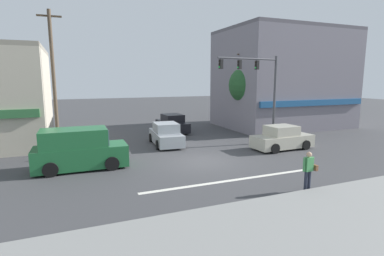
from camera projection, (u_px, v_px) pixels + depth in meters
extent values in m
plane|color=#3D3D3F|center=(203.00, 161.00, 17.03)|extent=(120.00, 120.00, 0.00)
cube|color=silver|center=(234.00, 180.00, 13.83)|extent=(9.00, 0.24, 0.01)
cube|color=gray|center=(317.00, 227.00, 9.25)|extent=(40.00, 5.00, 0.16)
cube|color=slate|center=(282.00, 80.00, 29.30)|extent=(11.63, 8.37, 8.97)
cube|color=#1E5184|center=(314.00, 103.00, 25.69)|extent=(11.05, 0.24, 0.50)
cube|color=#57545B|center=(285.00, 31.00, 28.55)|extent=(11.63, 8.37, 0.30)
cylinder|color=#4C3823|center=(247.00, 115.00, 26.88)|extent=(0.32, 0.32, 2.80)
sphere|color=#235128|center=(248.00, 85.00, 26.44)|extent=(3.46, 3.46, 3.46)
cylinder|color=brown|center=(54.00, 83.00, 18.68)|extent=(0.22, 0.22, 8.78)
cube|color=#473828|center=(49.00, 16.00, 18.03)|extent=(1.40, 0.12, 0.10)
cylinder|color=brown|center=(244.00, 91.00, 26.21)|extent=(0.22, 0.22, 7.10)
cube|color=#473828|center=(245.00, 55.00, 25.70)|extent=(1.40, 0.12, 0.10)
cylinder|color=#47474C|center=(274.00, 100.00, 21.38)|extent=(0.18, 0.18, 6.20)
cylinder|color=#47474C|center=(249.00, 59.00, 19.85)|extent=(4.79, 0.51, 0.12)
cube|color=black|center=(257.00, 65.00, 20.24)|extent=(0.22, 0.26, 0.60)
sphere|color=black|center=(256.00, 62.00, 20.15)|extent=(0.12, 0.12, 0.12)
sphere|color=black|center=(256.00, 65.00, 20.18)|extent=(0.12, 0.12, 0.12)
sphere|color=green|center=(255.00, 68.00, 20.21)|extent=(0.12, 0.12, 0.12)
cube|color=black|center=(240.00, 65.00, 19.59)|extent=(0.22, 0.26, 0.60)
sphere|color=black|center=(238.00, 62.00, 19.51)|extent=(0.12, 0.12, 0.12)
sphere|color=black|center=(238.00, 65.00, 19.54)|extent=(0.12, 0.12, 0.12)
sphere|color=green|center=(238.00, 67.00, 19.57)|extent=(0.12, 0.12, 0.12)
cube|color=black|center=(221.00, 64.00, 18.95)|extent=(0.22, 0.26, 0.60)
sphere|color=black|center=(219.00, 61.00, 18.86)|extent=(0.12, 0.12, 0.12)
sphere|color=black|center=(219.00, 64.00, 18.89)|extent=(0.12, 0.12, 0.12)
sphere|color=green|center=(219.00, 67.00, 18.92)|extent=(0.12, 0.12, 0.12)
cube|color=#999EA3|center=(166.00, 137.00, 21.18)|extent=(2.00, 4.22, 0.80)
cube|color=#999EA3|center=(166.00, 127.00, 20.97)|extent=(1.70, 2.01, 0.64)
cube|color=#475666|center=(163.00, 125.00, 21.88)|extent=(1.44, 0.17, 0.54)
cylinder|color=black|center=(151.00, 138.00, 22.15)|extent=(0.23, 0.65, 0.64)
cylinder|color=black|center=(173.00, 136.00, 22.67)|extent=(0.23, 0.65, 0.64)
cylinder|color=black|center=(158.00, 145.00, 19.76)|extent=(0.23, 0.65, 0.64)
cylinder|color=black|center=(182.00, 143.00, 20.28)|extent=(0.23, 0.65, 0.64)
cube|color=#B7B29E|center=(282.00, 141.00, 19.92)|extent=(4.15, 1.84, 0.80)
cube|color=#B7B29E|center=(281.00, 130.00, 19.76)|extent=(1.95, 1.62, 0.64)
cube|color=#475666|center=(293.00, 129.00, 20.16)|extent=(0.11, 1.44, 0.54)
cylinder|color=black|center=(288.00, 140.00, 21.24)|extent=(0.65, 0.20, 0.64)
cylinder|color=black|center=(306.00, 145.00, 19.71)|extent=(0.65, 0.20, 0.64)
cylinder|color=black|center=(258.00, 143.00, 20.21)|extent=(0.65, 0.20, 0.64)
cylinder|color=black|center=(275.00, 149.00, 18.68)|extent=(0.65, 0.20, 0.64)
cube|color=#1E6033|center=(81.00, 156.00, 15.51)|extent=(4.62, 1.90, 1.10)
cube|color=#1E6033|center=(74.00, 138.00, 15.24)|extent=(3.22, 1.84, 0.90)
cube|color=#475666|center=(107.00, 136.00, 15.82)|extent=(0.08, 1.66, 0.76)
cylinder|color=black|center=(108.00, 155.00, 16.92)|extent=(0.72, 0.21, 0.72)
cylinder|color=black|center=(112.00, 164.00, 15.23)|extent=(0.72, 0.21, 0.72)
cylinder|color=black|center=(53.00, 160.00, 15.88)|extent=(0.72, 0.21, 0.72)
cylinder|color=black|center=(50.00, 170.00, 14.19)|extent=(0.72, 0.21, 0.72)
cube|color=black|center=(172.00, 126.00, 26.31)|extent=(1.95, 4.20, 0.80)
cube|color=black|center=(173.00, 118.00, 26.11)|extent=(1.67, 1.99, 0.64)
cube|color=#475666|center=(169.00, 117.00, 26.97)|extent=(1.44, 0.15, 0.54)
cylinder|color=black|center=(158.00, 127.00, 27.12)|extent=(0.22, 0.65, 0.64)
cylinder|color=black|center=(176.00, 126.00, 27.84)|extent=(0.22, 0.65, 0.64)
cylinder|color=black|center=(168.00, 131.00, 24.86)|extent=(0.22, 0.65, 0.64)
cylinder|color=black|center=(187.00, 130.00, 25.58)|extent=(0.22, 0.65, 0.64)
cylinder|color=#232838|center=(306.00, 181.00, 12.40)|extent=(0.14, 0.14, 0.86)
cylinder|color=#232838|center=(309.00, 181.00, 12.48)|extent=(0.14, 0.14, 0.86)
cube|color=#3F8C4C|center=(308.00, 164.00, 12.33)|extent=(0.37, 0.24, 0.58)
sphere|color=tan|center=(309.00, 155.00, 12.26)|extent=(0.22, 0.22, 0.22)
cylinder|color=#3F8C4C|center=(304.00, 165.00, 12.23)|extent=(0.09, 0.09, 0.56)
cylinder|color=#3F8C4C|center=(313.00, 163.00, 12.43)|extent=(0.09, 0.09, 0.56)
cube|color=brown|center=(315.00, 168.00, 12.45)|extent=(0.13, 0.29, 0.24)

